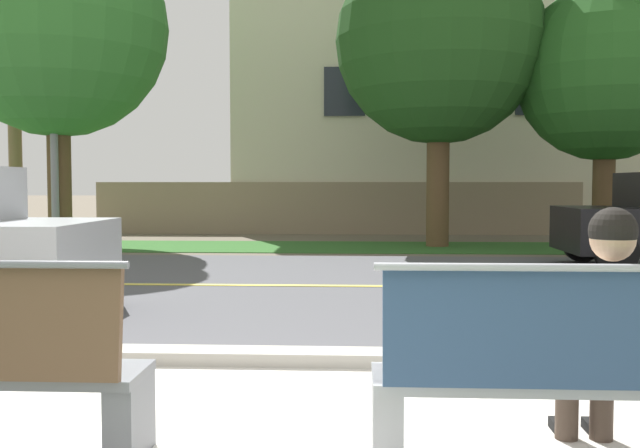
{
  "coord_description": "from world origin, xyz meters",
  "views": [
    {
      "loc": [
        0.49,
        -3.0,
        1.36
      ],
      "look_at": [
        0.15,
        3.44,
        1.0
      ],
      "focal_mm": 40.58,
      "sensor_mm": 36.0,
      "label": 1
    }
  ],
  "objects_px": {
    "bench_right": "(598,377)",
    "streetlamp": "(56,36)",
    "shade_tree_centre": "(613,59)",
    "seated_person_white": "(604,325)",
    "shade_tree_left": "(446,24)",
    "shade_tree_far_left": "(61,9)"
  },
  "relations": [
    {
      "from": "seated_person_white",
      "to": "shade_tree_left",
      "type": "bearing_deg",
      "value": 86.85
    },
    {
      "from": "streetlamp",
      "to": "shade_tree_far_left",
      "type": "height_order",
      "value": "streetlamp"
    },
    {
      "from": "shade_tree_centre",
      "to": "streetlamp",
      "type": "bearing_deg",
      "value": -179.52
    },
    {
      "from": "bench_right",
      "to": "seated_person_white",
      "type": "xyz_separation_m",
      "value": [
        0.08,
        0.17,
        0.21
      ]
    },
    {
      "from": "bench_right",
      "to": "shade_tree_centre",
      "type": "xyz_separation_m",
      "value": [
        4.11,
        11.89,
        3.45
      ]
    },
    {
      "from": "shade_tree_far_left",
      "to": "shade_tree_left",
      "type": "bearing_deg",
      "value": 2.37
    },
    {
      "from": "bench_right",
      "to": "streetlamp",
      "type": "relative_size",
      "value": 0.26
    },
    {
      "from": "shade_tree_far_left",
      "to": "shade_tree_centre",
      "type": "height_order",
      "value": "shade_tree_far_left"
    },
    {
      "from": "shade_tree_left",
      "to": "shade_tree_centre",
      "type": "height_order",
      "value": "shade_tree_left"
    },
    {
      "from": "seated_person_white",
      "to": "shade_tree_centre",
      "type": "relative_size",
      "value": 0.21
    },
    {
      "from": "bench_right",
      "to": "shade_tree_left",
      "type": "distance_m",
      "value": 12.92
    },
    {
      "from": "streetlamp",
      "to": "seated_person_white",
      "type": "bearing_deg",
      "value": -56.83
    },
    {
      "from": "shade_tree_far_left",
      "to": "shade_tree_centre",
      "type": "relative_size",
      "value": 1.29
    },
    {
      "from": "seated_person_white",
      "to": "shade_tree_centre",
      "type": "bearing_deg",
      "value": 71.01
    },
    {
      "from": "shade_tree_far_left",
      "to": "shade_tree_centre",
      "type": "distance_m",
      "value": 11.56
    },
    {
      "from": "seated_person_white",
      "to": "shade_tree_centre",
      "type": "xyz_separation_m",
      "value": [
        4.03,
        11.71,
        3.24
      ]
    },
    {
      "from": "seated_person_white",
      "to": "shade_tree_centre",
      "type": "height_order",
      "value": "shade_tree_centre"
    },
    {
      "from": "streetlamp",
      "to": "shade_tree_left",
      "type": "relative_size",
      "value": 1.09
    },
    {
      "from": "shade_tree_far_left",
      "to": "seated_person_white",
      "type": "bearing_deg",
      "value": -57.34
    },
    {
      "from": "seated_person_white",
      "to": "shade_tree_left",
      "type": "distance_m",
      "value": 12.68
    },
    {
      "from": "streetlamp",
      "to": "shade_tree_centre",
      "type": "height_order",
      "value": "streetlamp"
    },
    {
      "from": "bench_right",
      "to": "shade_tree_far_left",
      "type": "relative_size",
      "value": 0.27
    }
  ]
}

